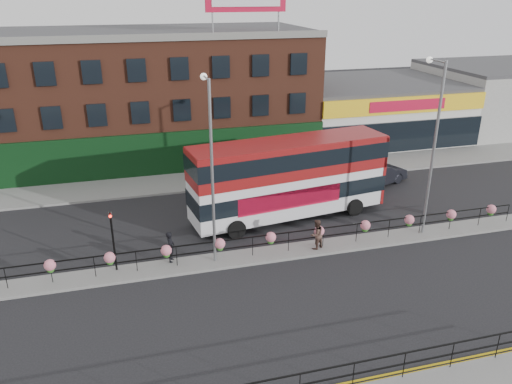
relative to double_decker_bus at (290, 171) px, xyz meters
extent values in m
plane|color=black|center=(-2.49, -4.37, -3.05)|extent=(120.00, 120.00, 0.00)
cube|color=slate|center=(-2.49, 7.63, -2.97)|extent=(60.00, 4.00, 0.15)
cube|color=slate|center=(-2.49, -4.37, -2.97)|extent=(60.00, 1.60, 0.15)
cube|color=gold|center=(-2.49, -14.07, -3.04)|extent=(60.00, 0.10, 0.01)
cube|color=brown|center=(-6.49, 15.63, 1.95)|extent=(25.00, 12.00, 10.00)
cube|color=#3F3F42|center=(-6.49, 15.63, 7.10)|extent=(25.00, 12.00, 0.30)
cube|color=black|center=(-6.49, 9.55, -1.35)|extent=(25.00, 0.25, 3.40)
cube|color=silver|center=(13.51, 15.63, -0.55)|extent=(15.00, 12.00, 5.00)
cube|color=#3F3F42|center=(13.51, 15.63, 2.10)|extent=(15.00, 12.00, 0.30)
cube|color=gold|center=(13.51, 9.55, 1.25)|extent=(15.00, 0.25, 1.40)
cube|color=#AE0B2A|center=(13.51, 9.43, 1.25)|extent=(7.00, 0.10, 0.90)
cube|color=black|center=(13.51, 9.55, -1.45)|extent=(15.00, 0.25, 2.60)
cube|color=#979692|center=(28.26, 15.63, -0.05)|extent=(14.50, 12.00, 6.00)
cube|color=#3F3F42|center=(28.26, 15.63, 3.10)|extent=(14.50, 12.00, 0.30)
cylinder|color=gray|center=(-2.49, 10.63, 7.95)|extent=(0.12, 0.12, 1.40)
cylinder|color=gray|center=(2.51, 10.63, 7.95)|extent=(0.12, 0.12, 1.40)
cube|color=black|center=(-2.49, -4.37, -1.80)|extent=(30.00, 0.05, 0.05)
cube|color=black|center=(-2.49, -4.37, -2.29)|extent=(30.00, 0.05, 0.05)
cylinder|color=black|center=(-15.49, -4.37, -2.35)|extent=(0.04, 0.04, 1.10)
cylinder|color=black|center=(-13.49, -4.37, -2.35)|extent=(0.04, 0.04, 1.10)
cylinder|color=black|center=(-11.49, -4.37, -2.35)|extent=(0.04, 0.04, 1.10)
cylinder|color=black|center=(-9.49, -4.37, -2.35)|extent=(0.04, 0.04, 1.10)
cylinder|color=black|center=(-7.49, -4.37, -2.35)|extent=(0.04, 0.04, 1.10)
cylinder|color=black|center=(-5.49, -4.37, -2.35)|extent=(0.04, 0.04, 1.10)
cylinder|color=black|center=(-3.49, -4.37, -2.35)|extent=(0.04, 0.04, 1.10)
cylinder|color=black|center=(-1.49, -4.37, -2.35)|extent=(0.04, 0.04, 1.10)
cylinder|color=black|center=(0.51, -4.37, -2.35)|extent=(0.04, 0.04, 1.10)
cylinder|color=black|center=(2.51, -4.37, -2.35)|extent=(0.04, 0.04, 1.10)
cylinder|color=black|center=(4.51, -4.37, -2.35)|extent=(0.04, 0.04, 1.10)
cylinder|color=black|center=(6.51, -4.37, -2.35)|extent=(0.04, 0.04, 1.10)
cylinder|color=black|center=(8.51, -4.37, -2.35)|extent=(0.04, 0.04, 1.10)
cylinder|color=black|center=(10.51, -4.37, -2.35)|extent=(0.04, 0.04, 1.10)
cylinder|color=black|center=(12.51, -4.37, -2.35)|extent=(0.04, 0.04, 1.10)
sphere|color=#CB6B7D|center=(-13.49, -4.37, -1.95)|extent=(0.56, 0.56, 0.56)
sphere|color=#2B6C1E|center=(-13.49, -4.37, -2.18)|extent=(0.36, 0.36, 0.36)
sphere|color=#CB6B7D|center=(-10.74, -4.37, -1.95)|extent=(0.56, 0.56, 0.56)
sphere|color=#2B6C1E|center=(-10.74, -4.37, -2.18)|extent=(0.36, 0.36, 0.36)
sphere|color=#CB6B7D|center=(-7.99, -4.37, -1.95)|extent=(0.56, 0.56, 0.56)
sphere|color=#2B6C1E|center=(-7.99, -4.37, -2.18)|extent=(0.36, 0.36, 0.36)
sphere|color=#CB6B7D|center=(-5.24, -4.37, -1.95)|extent=(0.56, 0.56, 0.56)
sphere|color=#2B6C1E|center=(-5.24, -4.37, -2.18)|extent=(0.36, 0.36, 0.36)
sphere|color=#CB6B7D|center=(-2.49, -4.37, -1.95)|extent=(0.56, 0.56, 0.56)
sphere|color=#2B6C1E|center=(-2.49, -4.37, -2.18)|extent=(0.36, 0.36, 0.36)
sphere|color=#CB6B7D|center=(0.26, -4.37, -1.95)|extent=(0.56, 0.56, 0.56)
sphere|color=#2B6C1E|center=(0.26, -4.37, -2.18)|extent=(0.36, 0.36, 0.36)
sphere|color=#CB6B7D|center=(3.01, -4.37, -1.95)|extent=(0.56, 0.56, 0.56)
sphere|color=#2B6C1E|center=(3.01, -4.37, -2.18)|extent=(0.36, 0.36, 0.36)
sphere|color=#CB6B7D|center=(5.76, -4.37, -1.95)|extent=(0.56, 0.56, 0.56)
sphere|color=#2B6C1E|center=(5.76, -4.37, -2.18)|extent=(0.36, 0.36, 0.36)
sphere|color=#CB6B7D|center=(8.51, -4.37, -1.95)|extent=(0.56, 0.56, 0.56)
sphere|color=#2B6C1E|center=(8.51, -4.37, -2.18)|extent=(0.36, 0.36, 0.36)
sphere|color=#CB6B7D|center=(11.26, -4.37, -1.95)|extent=(0.56, 0.56, 0.56)
sphere|color=#2B6C1E|center=(11.26, -4.37, -2.18)|extent=(0.36, 0.36, 0.36)
cube|color=black|center=(-4.49, -14.47, -1.80)|extent=(20.00, 0.05, 0.05)
cylinder|color=black|center=(-2.49, -14.47, -2.35)|extent=(0.04, 0.04, 1.10)
cylinder|color=black|center=(-0.49, -14.47, -2.35)|extent=(0.04, 0.04, 1.10)
cylinder|color=black|center=(1.51, -14.47, -2.35)|extent=(0.04, 0.04, 1.10)
cylinder|color=black|center=(3.51, -14.47, -2.35)|extent=(0.04, 0.04, 1.10)
cube|color=silver|center=(-0.05, -0.01, -0.40)|extent=(12.43, 4.40, 4.42)
cube|color=maroon|center=(-0.05, -0.01, 0.88)|extent=(12.49, 4.47, 1.99)
cube|color=black|center=(-0.05, -0.01, -1.17)|extent=(12.52, 4.49, 1.00)
cube|color=black|center=(-0.05, -0.01, 1.04)|extent=(12.54, 4.51, 1.00)
cube|color=maroon|center=(-0.05, -0.01, 1.85)|extent=(12.43, 4.40, 0.13)
cube|color=maroon|center=(5.92, 0.82, -0.40)|extent=(0.58, 2.83, 4.42)
cube|color=#AE0B2A|center=(-0.41, -1.47, -1.23)|extent=(6.58, 0.95, 1.11)
cylinder|color=black|center=(-3.80, -1.92, -2.50)|extent=(1.14, 0.48, 1.11)
cylinder|color=black|center=(-4.18, 0.82, -2.50)|extent=(1.14, 0.48, 1.11)
cylinder|color=black|center=(4.08, -0.83, -2.50)|extent=(1.14, 0.48, 1.11)
cylinder|color=black|center=(3.70, 1.91, -2.50)|extent=(1.14, 0.48, 1.11)
imported|color=black|center=(8.01, 3.57, -2.25)|extent=(4.97, 5.98, 1.59)
imported|color=black|center=(-7.73, -3.82, -2.06)|extent=(0.77, 0.64, 1.67)
imported|color=#473129|center=(0.04, -4.52, -2.05)|extent=(1.32, 1.28, 1.70)
cylinder|color=gray|center=(-5.51, -4.37, 1.80)|extent=(0.15, 0.15, 9.40)
cylinder|color=gray|center=(-5.51, -3.67, 6.41)|extent=(0.09, 1.41, 0.09)
sphere|color=silver|center=(-5.51, -2.96, 6.36)|extent=(0.34, 0.34, 0.34)
cylinder|color=gray|center=(6.74, -4.33, 1.98)|extent=(0.16, 0.16, 9.76)
cylinder|color=gray|center=(6.74, -3.60, 6.76)|extent=(0.10, 1.46, 0.10)
sphere|color=silver|center=(6.74, -2.87, 6.71)|extent=(0.35, 0.35, 0.35)
cylinder|color=black|center=(-10.49, -3.97, -1.30)|extent=(0.10, 0.10, 3.20)
imported|color=black|center=(-10.49, -3.97, 0.30)|extent=(0.15, 0.18, 0.90)
sphere|color=#FF190C|center=(-10.49, -4.09, 0.12)|extent=(0.14, 0.14, 0.14)
camera|label=1|loc=(-9.41, -26.87, 10.28)|focal=35.00mm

